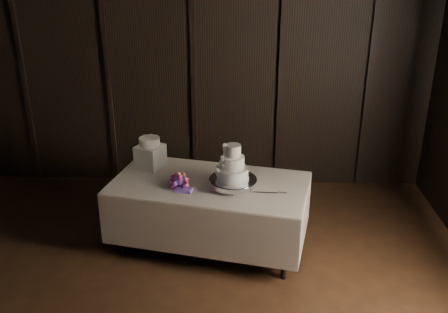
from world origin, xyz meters
TOP-DOWN VIEW (x-y plane):
  - room at (0.00, 0.00)m, footprint 6.08×7.08m
  - display_table at (0.30, 1.87)m, footprint 2.16×1.42m
  - cake_stand at (0.55, 1.77)m, footprint 0.60×0.60m
  - wedding_cake at (0.52, 1.76)m, footprint 0.35×0.30m
  - bouquet at (0.01, 1.77)m, footprint 0.33×0.41m
  - box_pedestal at (-0.36, 2.23)m, footprint 0.35×0.35m
  - small_cake at (-0.36, 2.23)m, footprint 0.23×0.23m
  - cake_knife at (0.85, 1.65)m, footprint 0.37×0.04m

SIDE VIEW (x-z plane):
  - display_table at x=0.30m, z-range 0.04..0.80m
  - cake_knife at x=0.85m, z-range 0.76..0.77m
  - cake_stand at x=0.55m, z-range 0.76..0.85m
  - bouquet at x=0.01m, z-range 0.73..0.91m
  - box_pedestal at x=-0.36m, z-range 0.76..1.01m
  - wedding_cake at x=0.52m, z-range 0.81..1.18m
  - small_cake at x=-0.36m, z-range 1.01..1.10m
  - room at x=0.00m, z-range -0.04..3.04m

